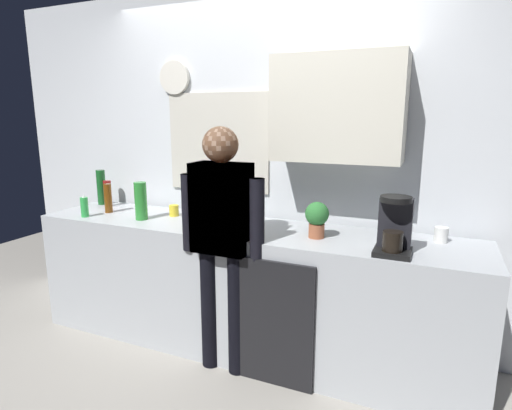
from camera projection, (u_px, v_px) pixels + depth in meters
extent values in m
plane|color=#9E998E|center=(224.00, 367.00, 2.83)|extent=(8.00, 8.00, 0.00)
cube|color=#B2B7BC|center=(243.00, 288.00, 3.00)|extent=(3.15, 0.64, 0.90)
cube|color=black|center=(270.00, 324.00, 2.58)|extent=(0.56, 0.02, 0.81)
cube|color=silver|center=(266.00, 164.00, 3.21)|extent=(4.75, 0.10, 2.60)
cube|color=beige|center=(218.00, 143.00, 3.27)|extent=(0.86, 0.02, 0.76)
cube|color=#8CA5C6|center=(218.00, 142.00, 3.28)|extent=(0.80, 0.02, 0.70)
cube|color=silver|center=(338.00, 109.00, 2.71)|extent=(0.84, 0.32, 0.68)
cylinder|color=silver|center=(175.00, 77.00, 3.30)|extent=(0.26, 0.03, 0.26)
cube|color=black|center=(392.00, 252.00, 2.33)|extent=(0.20, 0.20, 0.03)
cube|color=black|center=(395.00, 222.00, 2.35)|extent=(0.18, 0.08, 0.28)
cylinder|color=black|center=(393.00, 241.00, 2.29)|extent=(0.11, 0.11, 0.11)
cylinder|color=black|center=(396.00, 199.00, 2.27)|extent=(0.17, 0.17, 0.03)
cylinder|color=black|center=(235.00, 220.00, 2.72)|extent=(0.06, 0.06, 0.18)
cylinder|color=#2D8C33|center=(141.00, 201.00, 3.09)|extent=(0.09, 0.09, 0.28)
cylinder|color=#195923|center=(101.00, 187.00, 3.62)|extent=(0.07, 0.07, 0.30)
cylinder|color=olive|center=(190.00, 209.00, 2.89)|extent=(0.06, 0.06, 0.25)
cylinder|color=brown|center=(108.00, 198.00, 3.32)|extent=(0.06, 0.06, 0.23)
cylinder|color=maroon|center=(108.00, 193.00, 3.55)|extent=(0.06, 0.06, 0.22)
cylinder|color=#3351B2|center=(196.00, 209.00, 3.23)|extent=(0.08, 0.08, 0.10)
cylinder|color=white|center=(441.00, 235.00, 2.55)|extent=(0.08, 0.08, 0.09)
cylinder|color=yellow|center=(174.00, 211.00, 3.21)|extent=(0.07, 0.07, 0.08)
cylinder|color=#9E5638|center=(316.00, 231.00, 2.65)|extent=(0.10, 0.10, 0.09)
sphere|color=#2D7233|center=(317.00, 214.00, 2.62)|extent=(0.15, 0.15, 0.15)
cylinder|color=green|center=(84.00, 207.00, 3.18)|extent=(0.06, 0.06, 0.15)
cone|color=white|center=(83.00, 196.00, 3.16)|extent=(0.02, 0.02, 0.03)
cylinder|color=black|center=(210.00, 308.00, 2.78)|extent=(0.12, 0.12, 0.82)
cylinder|color=black|center=(237.00, 314.00, 2.70)|extent=(0.12, 0.12, 0.82)
cube|color=#D85959|center=(222.00, 208.00, 2.59)|extent=(0.36, 0.20, 0.56)
sphere|color=beige|center=(220.00, 145.00, 2.51)|extent=(0.22, 0.22, 0.22)
cylinder|color=#D85959|center=(189.00, 212.00, 2.70)|extent=(0.09, 0.09, 0.50)
cylinder|color=#D85959|center=(257.00, 220.00, 2.51)|extent=(0.09, 0.09, 0.50)
cylinder|color=black|center=(210.00, 308.00, 2.78)|extent=(0.12, 0.12, 0.82)
cylinder|color=black|center=(237.00, 314.00, 2.70)|extent=(0.12, 0.12, 0.82)
cube|color=#262633|center=(222.00, 208.00, 2.59)|extent=(0.36, 0.20, 0.56)
sphere|color=#A57A59|center=(220.00, 145.00, 2.51)|extent=(0.22, 0.22, 0.22)
cylinder|color=#262633|center=(189.00, 212.00, 2.70)|extent=(0.09, 0.09, 0.50)
cylinder|color=#262633|center=(257.00, 220.00, 2.51)|extent=(0.09, 0.09, 0.50)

